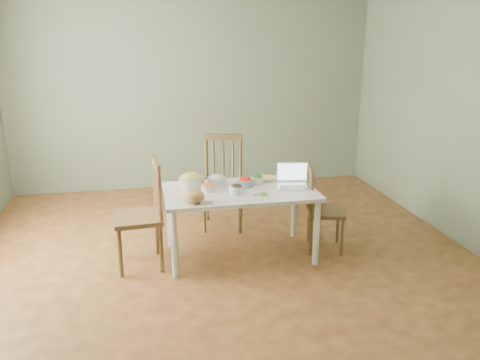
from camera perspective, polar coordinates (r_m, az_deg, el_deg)
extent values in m
cube|color=#4D2B12|center=(4.77, -1.97, -9.50)|extent=(5.00, 5.00, 0.00)
cube|color=slate|center=(6.79, -5.58, 10.37)|extent=(5.00, 0.00, 2.70)
cube|color=slate|center=(2.00, 9.44, -6.16)|extent=(5.00, 0.00, 2.70)
cube|color=slate|center=(5.33, 25.64, 6.97)|extent=(0.00, 5.00, 2.70)
ellipsoid|color=tan|center=(4.28, -5.53, -1.91)|extent=(0.20, 0.20, 0.13)
cube|color=beige|center=(4.26, -3.96, -2.64)|extent=(0.12, 0.05, 0.03)
cylinder|color=#E5C67B|center=(4.98, 3.24, 0.21)|extent=(0.24, 0.24, 0.02)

